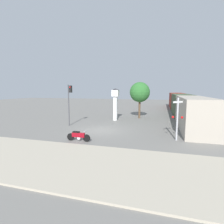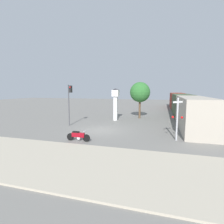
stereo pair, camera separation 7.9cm
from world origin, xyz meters
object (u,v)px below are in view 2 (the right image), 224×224
motorcycle (78,136)px  clock_tower (116,99)px  freight_train (182,104)px  traffic_light (70,98)px  street_tree (140,92)px  railroad_crossing_signal (177,117)px

motorcycle → clock_tower: 10.56m
freight_train → clock_tower: bearing=-136.6°
motorcycle → freight_train: size_ratio=0.06×
clock_tower → freight_train: (9.33, 8.83, -1.18)m
traffic_light → street_tree: (7.09, 7.57, 0.56)m
motorcycle → street_tree: (3.36, 12.93, 3.37)m
motorcycle → street_tree: street_tree is taller
street_tree → railroad_crossing_signal: bearing=-67.4°
traffic_light → street_tree: bearing=46.9°
freight_train → traffic_light: bearing=-134.4°
clock_tower → motorcycle: bearing=-92.3°
traffic_light → clock_tower: bearing=49.9°
freight_train → street_tree: bearing=-136.0°
motorcycle → railroad_crossing_signal: (7.73, 2.41, 1.51)m
street_tree → traffic_light: bearing=-133.1°
clock_tower → freight_train: clock_tower is taller
clock_tower → traffic_light: (-4.14, -4.91, 0.36)m
clock_tower → railroad_crossing_signal: size_ratio=1.23×
street_tree → freight_train: bearing=44.0°
motorcycle → freight_train: (9.74, 19.09, 1.27)m
railroad_crossing_signal → motorcycle: bearing=-162.7°
motorcycle → street_tree: size_ratio=0.39×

